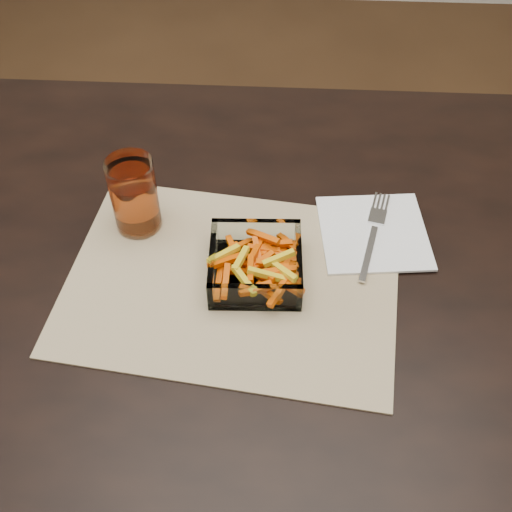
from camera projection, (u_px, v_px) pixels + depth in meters
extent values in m
plane|color=#331E0F|center=(295.00, 485.00, 1.45)|extent=(4.50, 4.50, 0.00)
cube|color=black|center=(319.00, 284.00, 0.90)|extent=(1.60, 0.90, 0.03)
cube|color=tan|center=(232.00, 281.00, 0.88)|extent=(0.49, 0.38, 0.00)
cube|color=white|center=(256.00, 273.00, 0.88)|extent=(0.13, 0.13, 0.01)
cube|color=white|center=(256.00, 233.00, 0.91)|extent=(0.12, 0.01, 0.05)
cube|color=white|center=(255.00, 298.00, 0.83)|extent=(0.12, 0.01, 0.05)
cube|color=white|center=(213.00, 263.00, 0.87)|extent=(0.01, 0.12, 0.05)
cube|color=white|center=(298.00, 264.00, 0.87)|extent=(0.01, 0.12, 0.05)
cylinder|color=white|center=(134.00, 195.00, 0.91)|extent=(0.07, 0.07, 0.12)
cylinder|color=#B6471A|center=(135.00, 202.00, 0.92)|extent=(0.06, 0.06, 0.08)
cube|color=white|center=(374.00, 232.00, 0.94)|extent=(0.17, 0.17, 0.00)
cube|color=silver|center=(369.00, 253.00, 0.91)|extent=(0.03, 0.11, 0.00)
cube|color=silver|center=(377.00, 216.00, 0.95)|extent=(0.03, 0.04, 0.00)
cube|color=silver|center=(375.00, 200.00, 0.98)|extent=(0.01, 0.03, 0.00)
cube|color=silver|center=(379.00, 201.00, 0.97)|extent=(0.01, 0.03, 0.00)
cube|color=silver|center=(383.00, 202.00, 0.97)|extent=(0.01, 0.03, 0.00)
cube|color=silver|center=(387.00, 203.00, 0.97)|extent=(0.01, 0.03, 0.00)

